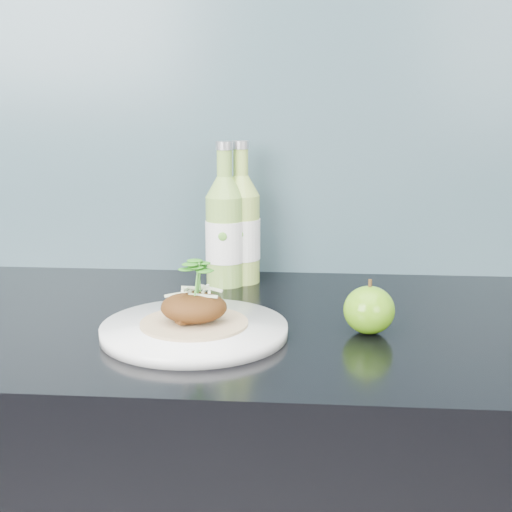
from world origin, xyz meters
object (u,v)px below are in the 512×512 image
object	(u,v)px
cider_bottle_left	(225,231)
dinner_plate	(194,330)
green_apple	(369,310)
cider_bottle_right	(241,229)

from	to	relation	value
cider_bottle_left	dinner_plate	bearing A→B (deg)	-76.83
green_apple	cider_bottle_right	size ratio (longest dim) A/B	0.36
dinner_plate	cider_bottle_right	bearing A→B (deg)	83.35
green_apple	cider_bottle_right	world-z (taller)	cider_bottle_right
dinner_plate	cider_bottle_left	size ratio (longest dim) A/B	1.08
dinner_plate	cider_bottle_right	world-z (taller)	cider_bottle_right
cider_bottle_left	green_apple	bearing A→B (deg)	-31.44
dinner_plate	green_apple	bearing A→B (deg)	7.23
green_apple	cider_bottle_right	xyz separation A→B (m)	(-0.20, 0.26, 0.06)
cider_bottle_left	cider_bottle_right	xyz separation A→B (m)	(0.03, 0.02, 0.00)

